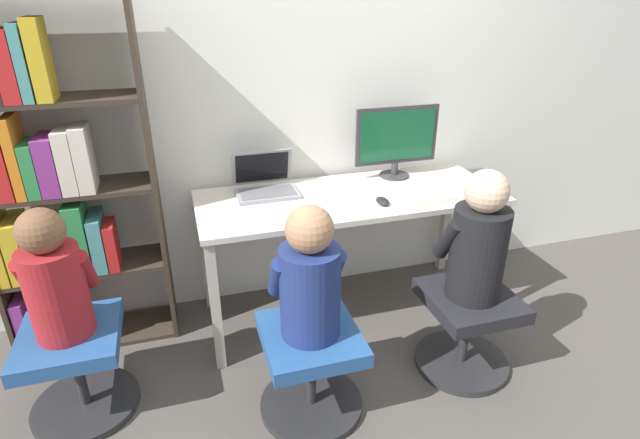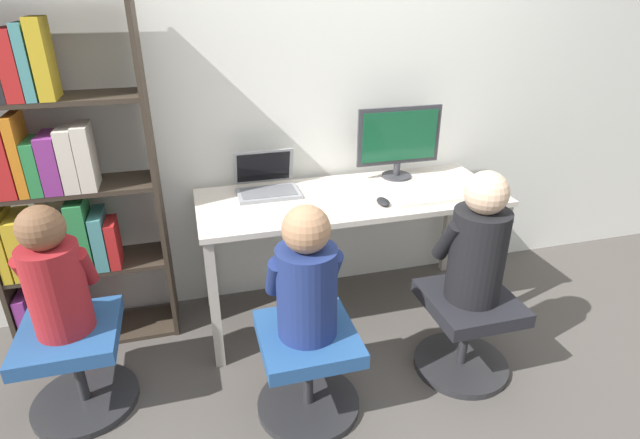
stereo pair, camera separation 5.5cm
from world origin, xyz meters
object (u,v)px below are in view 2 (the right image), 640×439
object	(u,v)px
office_chair_left	(466,327)
person_at_laptop	(307,278)
bookshelf	(51,193)
desktop_monitor	(399,141)
laptop	(267,184)
keyboard	(430,197)
person_near_shelf	(54,276)
person_at_monitor	(478,243)
office_chair_side	(76,362)
office_chair_right	(308,365)

from	to	relation	value
office_chair_left	person_at_laptop	world-z (taller)	person_at_laptop
person_at_laptop	bookshelf	world-z (taller)	bookshelf
desktop_monitor	laptop	xyz separation A→B (m)	(-0.81, -0.04, -0.18)
laptop	office_chair_left	size ratio (longest dim) A/B	0.71
desktop_monitor	office_chair_left	world-z (taller)	desktop_monitor
keyboard	person_near_shelf	bearing A→B (deg)	-173.17
person_at_monitor	office_chair_side	size ratio (longest dim) A/B	1.34
office_chair_right	bookshelf	size ratio (longest dim) A/B	0.27
keyboard	person_at_monitor	bearing A→B (deg)	-87.81
desktop_monitor	office_chair_left	size ratio (longest dim) A/B	1.06
office_chair_left	person_near_shelf	xyz separation A→B (m)	(-1.89, 0.25, 0.46)
person_near_shelf	desktop_monitor	bearing A→B (deg)	18.20
person_at_monitor	person_near_shelf	xyz separation A→B (m)	(-1.89, 0.25, -0.02)
laptop	person_near_shelf	size ratio (longest dim) A/B	0.58
office_chair_left	office_chair_side	xyz separation A→B (m)	(-1.89, 0.25, 0.00)
person_at_laptop	person_near_shelf	xyz separation A→B (m)	(-1.04, 0.31, -0.00)
keyboard	office_chair_right	world-z (taller)	keyboard
laptop	office_chair_right	size ratio (longest dim) A/B	0.71
keyboard	person_near_shelf	xyz separation A→B (m)	(-1.87, -0.22, -0.07)
desktop_monitor	person_at_laptop	xyz separation A→B (m)	(-0.80, -0.91, -0.28)
person_at_monitor	person_at_laptop	distance (m)	0.85
keyboard	person_at_laptop	distance (m)	0.99
desktop_monitor	office_chair_right	size ratio (longest dim) A/B	1.06
office_chair_side	bookshelf	bearing A→B (deg)	97.79
person_at_monitor	person_near_shelf	distance (m)	1.90
bookshelf	person_near_shelf	world-z (taller)	bookshelf
keyboard	person_near_shelf	world-z (taller)	person_near_shelf
desktop_monitor	laptop	bearing A→B (deg)	-177.43
office_chair_right	bookshelf	bearing A→B (deg)	142.58
person_at_monitor	person_at_laptop	xyz separation A→B (m)	(-0.85, -0.06, -0.02)
keyboard	office_chair_left	bearing A→B (deg)	-87.83
person_at_monitor	laptop	bearing A→B (deg)	136.63
person_at_laptop	bookshelf	xyz separation A→B (m)	(-1.11, 0.85, 0.18)
laptop	office_chair_side	xyz separation A→B (m)	(-1.02, -0.57, -0.57)
desktop_monitor	bookshelf	xyz separation A→B (m)	(-1.91, -0.06, -0.10)
desktop_monitor	person_near_shelf	bearing A→B (deg)	-161.80
office_chair_left	bookshelf	distance (m)	2.21
office_chair_left	person_at_monitor	size ratio (longest dim) A/B	0.75
desktop_monitor	office_chair_right	world-z (taller)	desktop_monitor
person_at_laptop	bookshelf	distance (m)	1.41
office_chair_left	person_at_monitor	world-z (taller)	person_at_monitor
desktop_monitor	person_at_laptop	size ratio (longest dim) A/B	0.85
person_at_laptop	desktop_monitor	bearing A→B (deg)	48.77
office_chair_side	person_near_shelf	xyz separation A→B (m)	(0.00, 0.00, 0.46)
laptop	bookshelf	distance (m)	1.10
keyboard	office_chair_side	distance (m)	1.96
office_chair_left	bookshelf	size ratio (longest dim) A/B	0.27
desktop_monitor	person_near_shelf	xyz separation A→B (m)	(-1.83, -0.60, -0.28)
laptop	bookshelf	xyz separation A→B (m)	(-1.10, -0.03, 0.08)
person_at_monitor	bookshelf	bearing A→B (deg)	158.06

